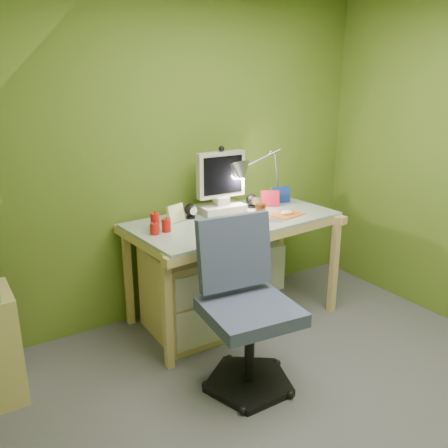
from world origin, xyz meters
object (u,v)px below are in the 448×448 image
desk_lamp (269,165)px  radiator (260,268)px  monitor (221,177)px  desk (234,269)px  task_chair (250,308)px

desk_lamp → radiator: (0.02, 0.11, -0.92)m
monitor → radiator: monitor is taller
desk_lamp → desk: bearing=-163.3°
task_chair → desk_lamp: bearing=54.3°
desk_lamp → task_chair: bearing=-136.7°
desk → task_chair: task_chair is taller
desk_lamp → task_chair: 1.39m
desk → task_chair: (-0.39, -0.76, 0.12)m
desk → desk_lamp: desk_lamp is taller
monitor → task_chair: (-0.39, -0.94, -0.56)m
desk_lamp → task_chair: (-0.84, -0.94, -0.60)m
desk → task_chair: size_ratio=1.44×
desk_lamp → task_chair: size_ratio=0.61×
monitor → desk_lamp: size_ratio=0.86×
task_chair → monitor: bearing=73.7°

